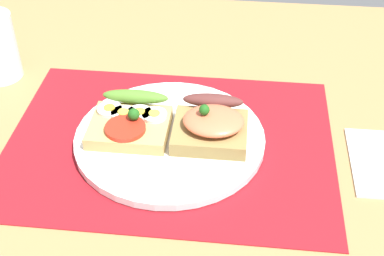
# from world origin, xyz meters

# --- Properties ---
(ground_plane) EXTENTS (1.20, 0.90, 0.03)m
(ground_plane) POSITION_xyz_m (0.00, 0.00, -0.02)
(ground_plane) COLOR #A07848
(placemat) EXTENTS (0.44, 0.33, 0.00)m
(placemat) POSITION_xyz_m (0.00, 0.00, 0.00)
(placemat) COLOR maroon
(placemat) RESTS_ON ground_plane
(plate) EXTENTS (0.26, 0.26, 0.01)m
(plate) POSITION_xyz_m (0.00, 0.00, 0.01)
(plate) COLOR white
(plate) RESTS_ON placemat
(sandwich_egg_tomato) EXTENTS (0.10, 0.10, 0.04)m
(sandwich_egg_tomato) POSITION_xyz_m (-0.05, 0.01, 0.03)
(sandwich_egg_tomato) COLOR tan
(sandwich_egg_tomato) RESTS_ON plate
(sandwich_salmon) EXTENTS (0.10, 0.10, 0.05)m
(sandwich_salmon) POSITION_xyz_m (0.06, 0.00, 0.03)
(sandwich_salmon) COLOR olive
(sandwich_salmon) RESTS_ON plate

